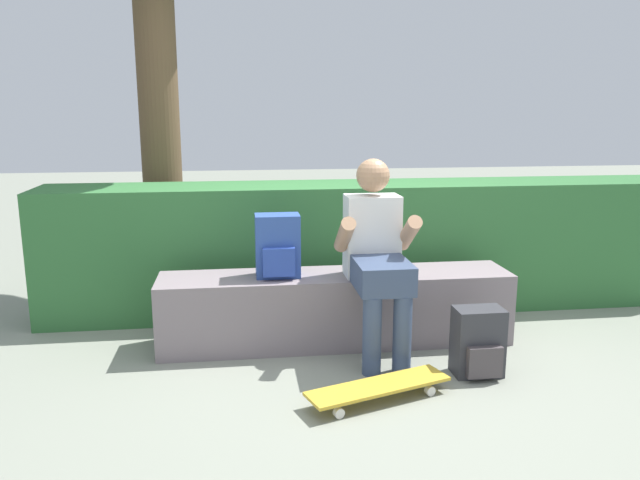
# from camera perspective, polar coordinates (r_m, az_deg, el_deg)

# --- Properties ---
(ground_plane) EXTENTS (24.00, 24.00, 0.00)m
(ground_plane) POSITION_cam_1_polar(r_m,az_deg,el_deg) (3.83, 2.38, -11.48)
(ground_plane) COLOR gray
(bench_main) EXTENTS (2.29, 0.44, 0.47)m
(bench_main) POSITION_cam_1_polar(r_m,az_deg,el_deg) (4.11, 1.46, -6.28)
(bench_main) COLOR gray
(bench_main) RESTS_ON ground
(person_skater) EXTENTS (0.49, 0.62, 1.22)m
(person_skater) POSITION_cam_1_polar(r_m,az_deg,el_deg) (3.83, 5.24, -1.01)
(person_skater) COLOR white
(person_skater) RESTS_ON ground
(skateboard_near_person) EXTENTS (0.82, 0.45, 0.09)m
(skateboard_near_person) POSITION_cam_1_polar(r_m,az_deg,el_deg) (3.40, 5.41, -13.31)
(skateboard_near_person) COLOR gold
(skateboard_near_person) RESTS_ON ground
(backpack_on_bench) EXTENTS (0.28, 0.23, 0.40)m
(backpack_on_bench) POSITION_cam_1_polar(r_m,az_deg,el_deg) (3.94, -3.91, -0.63)
(backpack_on_bench) COLOR #2D4C99
(backpack_on_bench) RESTS_ON bench_main
(backpack_on_ground) EXTENTS (0.28, 0.23, 0.40)m
(backpack_on_ground) POSITION_cam_1_polar(r_m,az_deg,el_deg) (3.75, 14.34, -9.16)
(backpack_on_ground) COLOR #333338
(backpack_on_ground) RESTS_ON ground
(hedge_row) EXTENTS (4.89, 0.60, 0.97)m
(hedge_row) POSITION_cam_1_polar(r_m,az_deg,el_deg) (4.79, 4.66, -0.53)
(hedge_row) COLOR #316A35
(hedge_row) RESTS_ON ground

